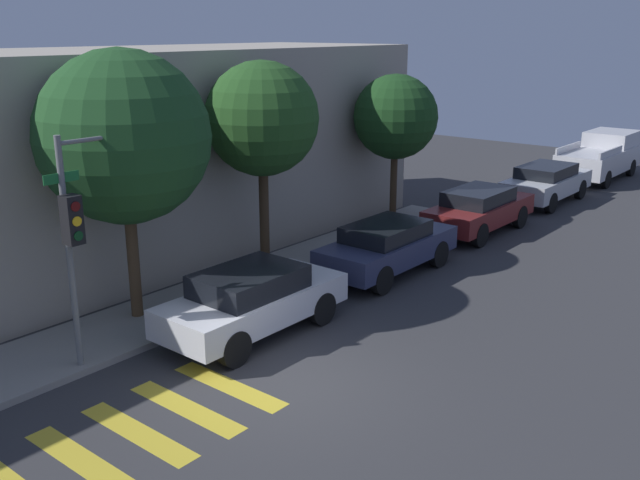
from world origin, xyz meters
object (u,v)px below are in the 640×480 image
at_px(pickup_truck, 601,156).
at_px(tree_near_corner, 124,138).
at_px(tree_midblock, 262,119).
at_px(traffic_light_pole, 88,208).
at_px(sedan_middle, 387,246).
at_px(sedan_near_corner, 252,300).
at_px(tree_far_end, 396,117).
at_px(sedan_far_end, 479,209).
at_px(sedan_tail_of_row, 546,182).

relative_size(pickup_truck, tree_near_corner, 0.89).
bearing_deg(tree_midblock, traffic_light_pole, -167.98).
distance_m(sedan_middle, tree_near_corner, 7.51).
xyz_separation_m(sedan_near_corner, tree_far_end, (9.13, 2.53, 2.82)).
distance_m(sedan_near_corner, sedan_far_end, 10.29).
bearing_deg(sedan_middle, sedan_near_corner, 180.00).
distance_m(sedan_tail_of_row, tree_midblock, 13.30).
xyz_separation_m(traffic_light_pole, pickup_truck, (24.53, -1.27, -2.18)).
height_order(sedan_near_corner, tree_far_end, tree_far_end).
distance_m(sedan_middle, sedan_tail_of_row, 10.57).
bearing_deg(sedan_tail_of_row, sedan_far_end, 180.00).
relative_size(sedan_near_corner, tree_far_end, 0.87).
height_order(sedan_middle, tree_far_end, tree_far_end).
xyz_separation_m(traffic_light_pole, sedan_middle, (8.00, -1.27, -2.39)).
height_order(traffic_light_pole, tree_midblock, tree_midblock).
distance_m(traffic_light_pole, tree_midblock, 6.15).
relative_size(tree_near_corner, tree_far_end, 1.20).
distance_m(traffic_light_pole, sedan_far_end, 13.47).
xyz_separation_m(tree_near_corner, tree_midblock, (4.16, 0.00, -0.02)).
bearing_deg(sedan_middle, tree_near_corner, 157.86).
relative_size(sedan_tail_of_row, tree_near_corner, 0.78).
height_order(traffic_light_pole, pickup_truck, traffic_light_pole).
relative_size(sedan_near_corner, pickup_truck, 0.81).
height_order(traffic_light_pole, sedan_far_end, traffic_light_pole).
relative_size(sedan_middle, sedan_tail_of_row, 0.95).
distance_m(sedan_middle, tree_far_end, 5.54).
relative_size(sedan_middle, pickup_truck, 0.83).
bearing_deg(tree_near_corner, pickup_truck, -6.35).
bearing_deg(tree_far_end, sedan_far_end, -65.38).
distance_m(sedan_near_corner, tree_midblock, 5.17).
distance_m(sedan_far_end, pickup_truck, 11.33).
xyz_separation_m(sedan_far_end, pickup_truck, (11.33, -0.00, 0.20)).
xyz_separation_m(sedan_near_corner, pickup_truck, (21.62, -0.00, 0.19)).
xyz_separation_m(sedan_far_end, tree_near_corner, (-11.42, 2.53, 3.35)).
relative_size(sedan_near_corner, sedan_far_end, 0.95).
bearing_deg(sedan_middle, tree_midblock, 129.10).
height_order(traffic_light_pole, sedan_near_corner, traffic_light_pole).
relative_size(sedan_far_end, tree_near_corner, 0.76).
bearing_deg(sedan_near_corner, sedan_tail_of_row, -0.00).
bearing_deg(tree_far_end, sedan_near_corner, -164.50).
height_order(sedan_near_corner, pickup_truck, pickup_truck).
bearing_deg(sedan_far_end, tree_far_end, 114.62).
distance_m(pickup_truck, tree_midblock, 19.01).
bearing_deg(sedan_near_corner, traffic_light_pole, 156.48).
bearing_deg(tree_far_end, sedan_middle, -147.89).
xyz_separation_m(sedan_near_corner, sedan_tail_of_row, (15.67, -0.00, -0.01)).
relative_size(sedan_middle, tree_near_corner, 0.74).
height_order(traffic_light_pole, tree_near_corner, tree_near_corner).
bearing_deg(sedan_tail_of_row, traffic_light_pole, 176.10).
bearing_deg(sedan_middle, tree_far_end, 32.11).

